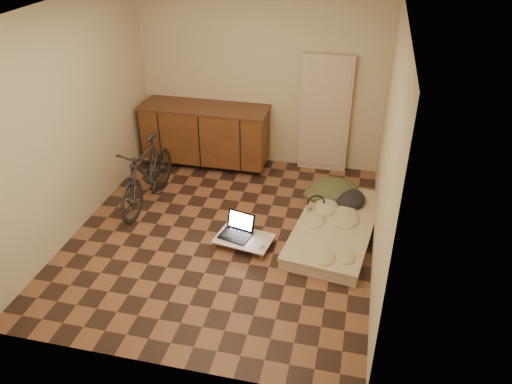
% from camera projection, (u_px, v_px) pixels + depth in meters
% --- Properties ---
extents(room_shell, '(3.50, 4.00, 2.60)m').
position_uv_depth(room_shell, '(220.00, 134.00, 5.33)').
color(room_shell, brown).
rests_on(room_shell, ground).
extents(cabinets, '(1.84, 0.62, 0.91)m').
position_uv_depth(cabinets, '(206.00, 135.00, 7.33)').
color(cabinets, black).
rests_on(cabinets, ground).
extents(appliance_panel, '(0.70, 0.10, 1.70)m').
position_uv_depth(appliance_panel, '(325.00, 114.00, 7.00)').
color(appliance_panel, beige).
rests_on(appliance_panel, ground).
extents(bicycle, '(0.49, 1.51, 0.97)m').
position_uv_depth(bicycle, '(147.00, 170.00, 6.35)').
color(bicycle, black).
rests_on(bicycle, ground).
extents(futon, '(1.10, 1.90, 0.15)m').
position_uv_depth(futon, '(335.00, 227.00, 5.97)').
color(futon, beige).
rests_on(futon, ground).
extents(clothing_pile, '(0.76, 0.66, 0.27)m').
position_uv_depth(clothing_pile, '(338.00, 187.00, 6.38)').
color(clothing_pile, '#3C4327').
rests_on(clothing_pile, futon).
extents(headphones, '(0.29, 0.28, 0.16)m').
position_uv_depth(headphones, '(316.00, 203.00, 6.15)').
color(headphones, black).
rests_on(headphones, futon).
extents(lap_desk, '(0.70, 0.51, 0.11)m').
position_uv_depth(lap_desk, '(244.00, 239.00, 5.75)').
color(lap_desk, brown).
rests_on(lap_desk, ground).
extents(laptop, '(0.41, 0.38, 0.24)m').
position_uv_depth(laptop, '(237.00, 230.00, 5.78)').
color(laptop, black).
rests_on(laptop, lap_desk).
extents(mouse, '(0.08, 0.10, 0.03)m').
position_uv_depth(mouse, '(261.00, 246.00, 5.59)').
color(mouse, silver).
rests_on(mouse, lap_desk).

